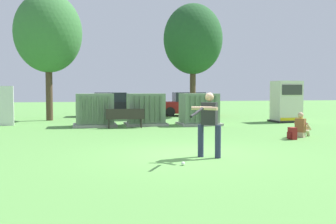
{
  "coord_description": "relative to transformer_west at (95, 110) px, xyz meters",
  "views": [
    {
      "loc": [
        -2.86,
        -10.41,
        1.83
      ],
      "look_at": [
        0.17,
        3.5,
        1.0
      ],
      "focal_mm": 41.67,
      "sensor_mm": 36.0,
      "label": 1
    }
  ],
  "objects": [
    {
      "name": "ground_plane",
      "position": [
        2.31,
        -9.15,
        -0.79
      ],
      "size": [
        96.0,
        96.0,
        0.0
      ],
      "primitive_type": "plane",
      "color": "#5B9947"
    },
    {
      "name": "transformer_west",
      "position": [
        0.0,
        0.0,
        0.0
      ],
      "size": [
        2.1,
        1.7,
        1.62
      ],
      "color": "#9E9B93",
      "rests_on": "ground"
    },
    {
      "name": "transformer_mid_west",
      "position": [
        2.56,
        0.07,
        0.0
      ],
      "size": [
        2.1,
        1.7,
        1.62
      ],
      "color": "#9E9B93",
      "rests_on": "ground"
    },
    {
      "name": "transformer_mid_east",
      "position": [
        5.26,
        -0.38,
        0.0
      ],
      "size": [
        2.1,
        1.7,
        1.62
      ],
      "color": "#9E9B93",
      "rests_on": "ground"
    },
    {
      "name": "generator_enclosure",
      "position": [
        10.58,
        0.35,
        0.35
      ],
      "size": [
        1.6,
        1.4,
        2.3
      ],
      "color": "#262626",
      "rests_on": "ground"
    },
    {
      "name": "park_bench",
      "position": [
        1.37,
        -1.22,
        -0.25
      ],
      "size": [
        1.81,
        0.46,
        0.92
      ],
      "color": "#2D2823",
      "rests_on": "ground"
    },
    {
      "name": "batter",
      "position": [
        2.71,
        -9.7,
        0.19
      ],
      "size": [
        1.16,
        1.45,
        1.74
      ],
      "color": "#282D4C",
      "rests_on": "ground"
    },
    {
      "name": "sports_ball",
      "position": [
        1.78,
        -10.58,
        -0.74
      ],
      "size": [
        0.09,
        0.09,
        0.09
      ],
      "primitive_type": "sphere",
      "color": "white",
      "rests_on": "ground"
    },
    {
      "name": "seated_spectator",
      "position": [
        7.61,
        -6.13,
        -0.41
      ],
      "size": [
        0.77,
        0.69,
        0.96
      ],
      "color": "tan",
      "rests_on": "ground"
    },
    {
      "name": "backpack",
      "position": [
        6.89,
        -6.71,
        -0.57
      ],
      "size": [
        0.28,
        0.33,
        0.44
      ],
      "color": "maroon",
      "rests_on": "ground"
    },
    {
      "name": "tree_left",
      "position": [
        -2.5,
        4.32,
        4.32
      ],
      "size": [
        3.9,
        3.9,
        7.44
      ],
      "color": "#4C3828",
      "rests_on": "ground"
    },
    {
      "name": "tree_center_left",
      "position": [
        6.67,
        5.74,
        4.38
      ],
      "size": [
        3.94,
        3.94,
        7.53
      ],
      "color": "#4C3828",
      "rests_on": "ground"
    },
    {
      "name": "parked_car_leftmost",
      "position": [
        1.17,
        7.03,
        -0.04
      ],
      "size": [
        4.34,
        2.2,
        1.62
      ],
      "color": "black",
      "rests_on": "ground"
    },
    {
      "name": "parked_car_left_of_center",
      "position": [
        6.57,
        6.81,
        -0.04
      ],
      "size": [
        4.29,
        2.1,
        1.62
      ],
      "color": "maroon",
      "rests_on": "ground"
    }
  ]
}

